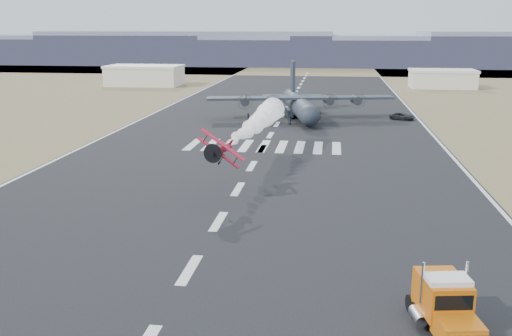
% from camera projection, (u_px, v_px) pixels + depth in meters
% --- Properties ---
extents(ground, '(500.00, 500.00, 0.00)m').
position_uv_depth(ground, '(190.00, 270.00, 46.48)').
color(ground, black).
rests_on(ground, ground).
extents(scrub_far, '(500.00, 80.00, 0.00)m').
position_uv_depth(scrub_far, '(310.00, 69.00, 267.68)').
color(scrub_far, olive).
rests_on(scrub_far, ground).
extents(runway_markings, '(60.00, 260.00, 0.01)m').
position_uv_depth(runway_markings, '(270.00, 135.00, 104.18)').
color(runway_markings, silver).
rests_on(runway_markings, ground).
extents(ridge_seg_b, '(150.00, 50.00, 15.00)m').
position_uv_depth(ridge_seg_b, '(75.00, 49.00, 311.63)').
color(ridge_seg_b, slate).
rests_on(ridge_seg_b, ground).
extents(ridge_seg_c, '(150.00, 50.00, 17.00)m').
position_uv_depth(ridge_seg_c, '(190.00, 48.00, 302.94)').
color(ridge_seg_c, slate).
rests_on(ridge_seg_c, ground).
extents(ridge_seg_d, '(150.00, 50.00, 13.00)m').
position_uv_depth(ridge_seg_d, '(313.00, 52.00, 294.97)').
color(ridge_seg_d, slate).
rests_on(ridge_seg_d, ground).
extents(ridge_seg_e, '(150.00, 50.00, 15.00)m').
position_uv_depth(ridge_seg_e, '(442.00, 51.00, 286.28)').
color(ridge_seg_e, slate).
rests_on(ridge_seg_e, ground).
extents(hangar_left, '(24.50, 14.50, 6.70)m').
position_uv_depth(hangar_left, '(145.00, 75.00, 191.87)').
color(hangar_left, beige).
rests_on(hangar_left, ground).
extents(hangar_right, '(20.50, 12.50, 5.90)m').
position_uv_depth(hangar_right, '(442.00, 79.00, 184.04)').
color(hangar_right, beige).
rests_on(hangar_right, ground).
extents(semi_truck, '(4.09, 8.93, 3.93)m').
position_uv_depth(semi_truck, '(445.00, 305.00, 36.53)').
color(semi_truck, black).
rests_on(semi_truck, ground).
extents(aerobatic_biplane, '(5.22, 5.45, 4.44)m').
position_uv_depth(aerobatic_biplane, '(221.00, 150.00, 64.31)').
color(aerobatic_biplane, red).
extents(smoke_trail, '(4.77, 30.19, 3.80)m').
position_uv_depth(smoke_trail, '(266.00, 115.00, 87.78)').
color(smoke_trail, white).
extents(transport_aircraft, '(39.96, 32.72, 11.58)m').
position_uv_depth(transport_aircraft, '(299.00, 104.00, 124.04)').
color(transport_aircraft, '#1F262F').
rests_on(transport_aircraft, ground).
extents(support_vehicle, '(5.68, 4.28, 1.43)m').
position_uv_depth(support_vehicle, '(402.00, 116.00, 121.34)').
color(support_vehicle, black).
rests_on(support_vehicle, ground).
extents(crew_a, '(0.63, 0.53, 1.64)m').
position_uv_depth(crew_a, '(276.00, 117.00, 120.33)').
color(crew_a, black).
rests_on(crew_a, ground).
extents(crew_b, '(0.62, 0.85, 1.57)m').
position_uv_depth(crew_b, '(248.00, 117.00, 120.07)').
color(crew_b, black).
rests_on(crew_b, ground).
extents(crew_c, '(1.26, 0.81, 1.80)m').
position_uv_depth(crew_c, '(275.00, 120.00, 115.99)').
color(crew_c, black).
rests_on(crew_c, ground).
extents(crew_d, '(1.16, 1.21, 1.89)m').
position_uv_depth(crew_d, '(271.00, 115.00, 121.15)').
color(crew_d, black).
rests_on(crew_d, ground).
extents(crew_e, '(1.05, 0.98, 1.85)m').
position_uv_depth(crew_e, '(290.00, 120.00, 115.38)').
color(crew_e, black).
rests_on(crew_e, ground).
extents(crew_f, '(1.51, 1.18, 1.59)m').
position_uv_depth(crew_f, '(271.00, 116.00, 121.74)').
color(crew_f, black).
rests_on(crew_f, ground).
extents(crew_g, '(0.62, 0.71, 1.73)m').
position_uv_depth(crew_g, '(320.00, 116.00, 120.79)').
color(crew_g, black).
rests_on(crew_g, ground).
extents(crew_h, '(0.53, 0.83, 1.68)m').
position_uv_depth(crew_h, '(270.00, 121.00, 114.96)').
color(crew_h, black).
rests_on(crew_h, ground).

